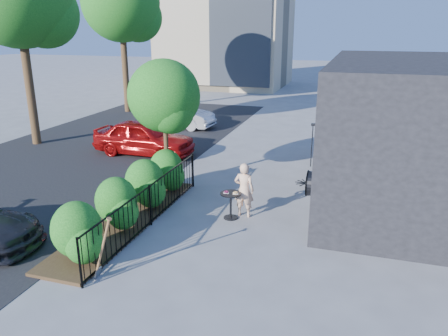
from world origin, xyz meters
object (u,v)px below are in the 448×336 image
(patio_tree, at_px, (166,101))
(cafe_table, at_px, (231,201))
(shovel, at_px, (102,252))
(car_red, at_px, (144,138))
(street_tree_far, at_px, (122,7))
(woman, at_px, (244,190))
(car_silver, at_px, (176,115))

(patio_tree, relative_size, cafe_table, 5.16)
(shovel, relative_size, car_red, 0.35)
(street_tree_far, bearing_deg, woman, -50.19)
(woman, bearing_deg, shovel, 66.60)
(shovel, bearing_deg, street_tree_far, 117.66)
(shovel, relative_size, car_silver, 0.37)
(street_tree_far, height_order, car_silver, street_tree_far)
(car_red, bearing_deg, cafe_table, -132.64)
(cafe_table, xyz_separation_m, car_silver, (-5.79, 9.84, 0.14))
(woman, xyz_separation_m, car_red, (-5.34, 4.61, -0.06))
(street_tree_far, bearing_deg, shovel, -62.34)
(shovel, bearing_deg, patio_tree, 100.36)
(woman, bearing_deg, car_silver, -55.01)
(cafe_table, relative_size, shovel, 0.54)
(street_tree_far, xyz_separation_m, woman, (10.57, -12.68, -5.17))
(cafe_table, xyz_separation_m, woman, (0.29, 0.26, 0.25))
(cafe_table, bearing_deg, shovel, -113.82)
(cafe_table, distance_m, car_silver, 11.42)
(car_red, xyz_separation_m, car_silver, (-0.75, 4.98, -0.05))
(shovel, xyz_separation_m, car_red, (-3.45, 8.49, 0.06))
(street_tree_far, height_order, shovel, street_tree_far)
(street_tree_far, distance_m, cafe_table, 17.39)
(woman, distance_m, car_red, 7.05)
(patio_tree, bearing_deg, woman, -27.30)
(patio_tree, bearing_deg, street_tree_far, 124.51)
(patio_tree, distance_m, street_tree_far, 13.95)
(cafe_table, height_order, shovel, shovel)
(patio_tree, distance_m, car_red, 4.49)
(woman, bearing_deg, patio_tree, -24.70)
(street_tree_far, height_order, woman, street_tree_far)
(woman, relative_size, shovel, 1.05)
(street_tree_far, relative_size, car_silver, 2.13)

